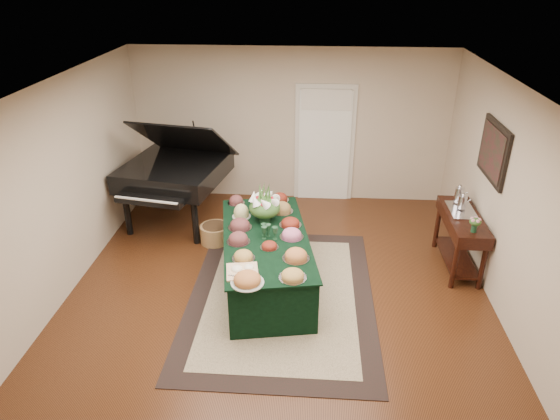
# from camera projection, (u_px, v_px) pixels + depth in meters

# --- Properties ---
(ground) EXTENTS (6.00, 6.00, 0.00)m
(ground) POSITION_uv_depth(u_px,v_px,m) (278.00, 290.00, 6.66)
(ground) COLOR black
(ground) RESTS_ON ground
(area_rug) EXTENTS (2.38, 3.33, 0.01)m
(area_rug) POSITION_uv_depth(u_px,v_px,m) (281.00, 296.00, 6.53)
(area_rug) COLOR black
(area_rug) RESTS_ON ground
(kitchen_doorway) EXTENTS (1.05, 0.07, 2.10)m
(kitchen_doorway) POSITION_uv_depth(u_px,v_px,m) (324.00, 145.00, 8.81)
(kitchen_doorway) COLOR beige
(kitchen_doorway) RESTS_ON ground
(buffet_table) EXTENTS (1.48, 2.46, 0.73)m
(buffet_table) POSITION_uv_depth(u_px,v_px,m) (266.00, 260.00, 6.65)
(buffet_table) COLOR black
(buffet_table) RESTS_ON ground
(food_platters) EXTENTS (1.24, 2.48, 0.15)m
(food_platters) POSITION_uv_depth(u_px,v_px,m) (264.00, 231.00, 6.50)
(food_platters) COLOR silver
(food_platters) RESTS_ON buffet_table
(cutting_board) EXTENTS (0.42, 0.42, 0.10)m
(cutting_board) POSITION_uv_depth(u_px,v_px,m) (242.00, 269.00, 5.73)
(cutting_board) COLOR tan
(cutting_board) RESTS_ON buffet_table
(green_goblets) EXTENTS (0.23, 0.15, 0.18)m
(green_goblets) POSITION_uv_depth(u_px,v_px,m) (268.00, 231.00, 6.41)
(green_goblets) COLOR #15361F
(green_goblets) RESTS_ON buffet_table
(floral_centerpiece) EXTENTS (0.44, 0.44, 0.44)m
(floral_centerpiece) POSITION_uv_depth(u_px,v_px,m) (265.00, 204.00, 6.75)
(floral_centerpiece) COLOR #15361F
(floral_centerpiece) RESTS_ON buffet_table
(grand_piano) EXTENTS (1.84, 1.99, 1.81)m
(grand_piano) POSITION_uv_depth(u_px,v_px,m) (175.00, 171.00, 8.03)
(grand_piano) COLOR black
(grand_piano) RESTS_ON ground
(wicker_basket) EXTENTS (0.46, 0.46, 0.29)m
(wicker_basket) POSITION_uv_depth(u_px,v_px,m) (215.00, 234.00, 7.75)
(wicker_basket) COLOR olive
(wicker_basket) RESTS_ON ground
(mahogany_sideboard) EXTENTS (0.45, 1.28, 0.82)m
(mahogany_sideboard) POSITION_uv_depth(u_px,v_px,m) (462.00, 227.00, 6.91)
(mahogany_sideboard) COLOR black
(mahogany_sideboard) RESTS_ON ground
(tea_service) EXTENTS (0.34, 0.58, 0.30)m
(tea_service) POSITION_uv_depth(u_px,v_px,m) (461.00, 200.00, 6.99)
(tea_service) COLOR silver
(tea_service) RESTS_ON mahogany_sideboard
(pink_bouquet) EXTENTS (0.16, 0.16, 0.21)m
(pink_bouquet) POSITION_uv_depth(u_px,v_px,m) (475.00, 222.00, 6.35)
(pink_bouquet) COLOR #15361F
(pink_bouquet) RESTS_ON mahogany_sideboard
(wall_painting) EXTENTS (0.05, 0.95, 0.75)m
(wall_painting) POSITION_uv_depth(u_px,v_px,m) (493.00, 152.00, 6.40)
(wall_painting) COLOR black
(wall_painting) RESTS_ON ground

